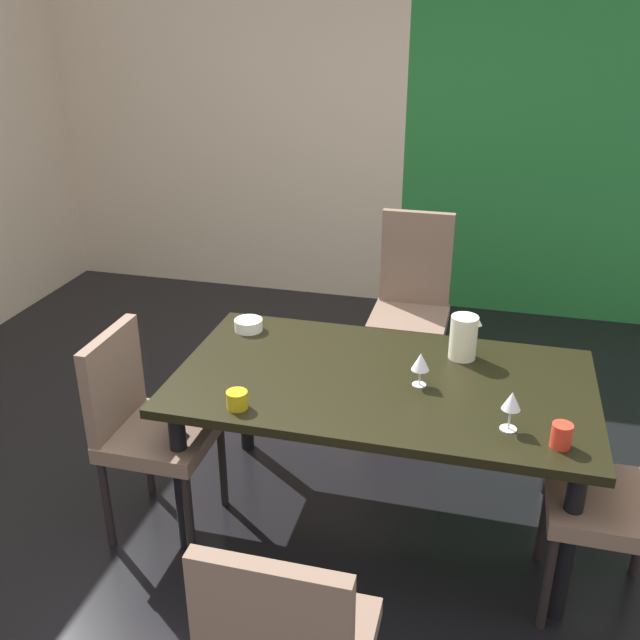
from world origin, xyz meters
TOP-DOWN VIEW (x-y plane):
  - ground_plane at (0.00, 0.00)m, footprint 5.21×5.51m
  - back_panel_interior at (-1.17, 2.71)m, footprint 2.87×0.10m
  - garden_window_panel at (1.43, 2.71)m, footprint 2.35×0.10m
  - dining_table at (0.57, 0.06)m, footprint 1.75×0.98m
  - chair_right_near at (1.56, -0.22)m, footprint 0.44×0.44m
  - chair_head_far at (0.53, 1.34)m, footprint 0.44×0.45m
  - chair_left_near at (-0.41, -0.22)m, footprint 0.44×0.44m
  - wine_glass_west at (0.73, 0.04)m, footprint 0.07×0.07m
  - wine_glass_near_shelf at (1.09, -0.21)m, footprint 0.07×0.07m
  - serving_bowl_corner at (-0.14, 0.37)m, footprint 0.14×0.14m
  - cup_east at (0.06, -0.32)m, footprint 0.08×0.08m
  - cup_south at (1.27, -0.28)m, footprint 0.07×0.07m
  - pitcher_front at (0.88, 0.33)m, footprint 0.14×0.12m

SIDE VIEW (x-z plane):
  - ground_plane at x=0.00m, z-range -0.02..0.00m
  - chair_left_near at x=-0.41m, z-range 0.07..1.01m
  - chair_right_near at x=1.56m, z-range 0.07..1.03m
  - chair_head_far at x=0.53m, z-range 0.05..1.12m
  - dining_table at x=0.57m, z-range 0.29..1.02m
  - serving_bowl_corner at x=-0.14m, z-range 0.74..0.79m
  - cup_east at x=0.06m, z-range 0.74..0.81m
  - cup_south at x=1.27m, z-range 0.74..0.83m
  - pitcher_front at x=0.88m, z-range 0.74..0.94m
  - wine_glass_west at x=0.73m, z-range 0.77..0.91m
  - wine_glass_near_shelf at x=1.09m, z-range 0.77..0.93m
  - back_panel_interior at x=-1.17m, z-range 0.00..2.72m
  - garden_window_panel at x=1.43m, z-range 0.00..2.72m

